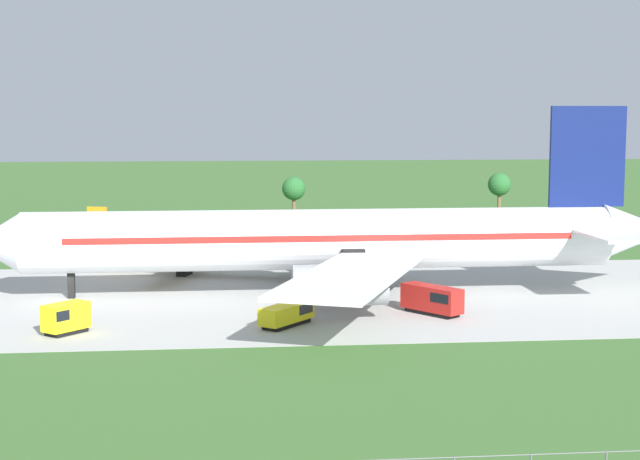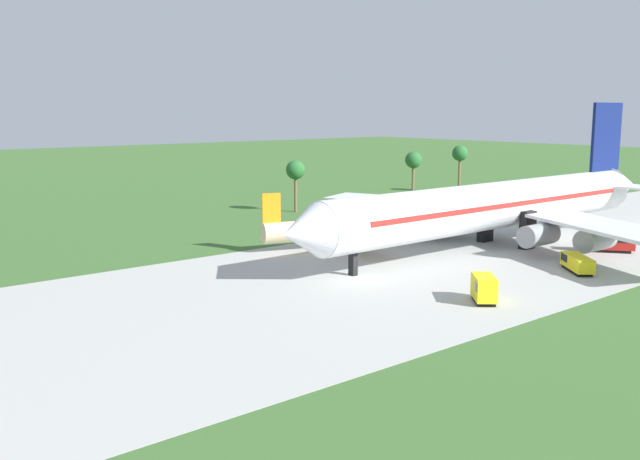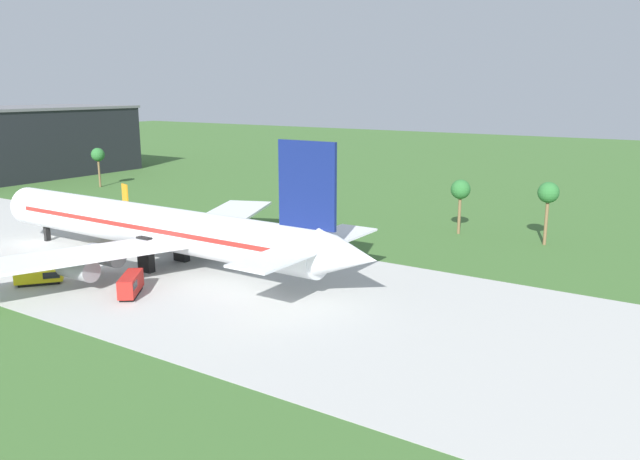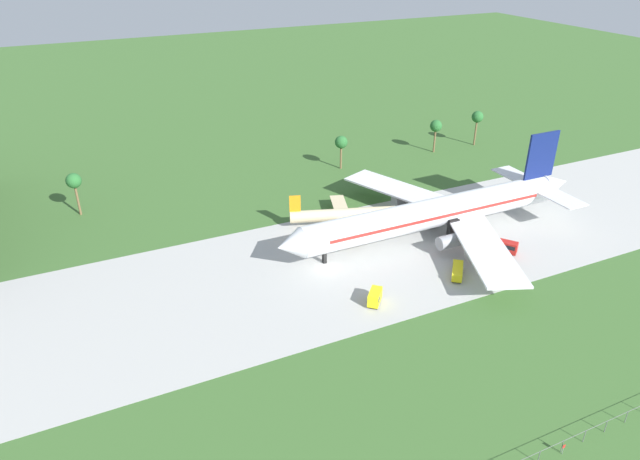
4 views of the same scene
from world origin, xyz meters
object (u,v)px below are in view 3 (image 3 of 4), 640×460
at_px(fuel_truck, 130,285).
at_px(terminal_building, 24,141).
at_px(jet_airliner, 157,228).
at_px(regional_aircraft, 149,220).
at_px(catering_van, 41,277).

xyz_separation_m(fuel_truck, terminal_building, (-119.42, 61.12, 8.96)).
bearing_deg(jet_airliner, regional_aircraft, 141.35).
height_order(jet_airliner, regional_aircraft, jet_airliner).
height_order(jet_airliner, fuel_truck, jet_airliner).
height_order(fuel_truck, terminal_building, terminal_building).
relative_size(jet_airliner, regional_aircraft, 3.11).
relative_size(jet_airliner, fuel_truck, 11.91).
distance_m(jet_airliner, regional_aircraft, 21.94).
distance_m(jet_airliner, fuel_truck, 15.21).
height_order(regional_aircraft, terminal_building, terminal_building).
distance_m(regional_aircraft, catering_van, 31.09).
distance_m(fuel_truck, catering_van, 14.71).
bearing_deg(regional_aircraft, fuel_truck, -45.87).
height_order(jet_airliner, terminal_building, terminal_building).
bearing_deg(regional_aircraft, catering_van, -69.92).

